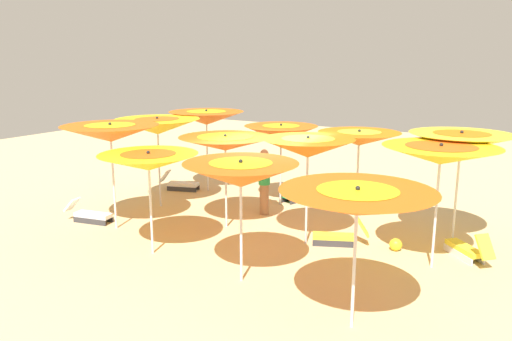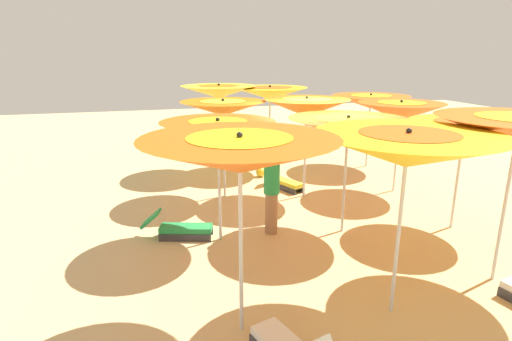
{
  "view_description": "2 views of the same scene",
  "coord_description": "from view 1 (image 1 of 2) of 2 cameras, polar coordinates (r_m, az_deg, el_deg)",
  "views": [
    {
      "loc": [
        5.33,
        -9.72,
        3.97
      ],
      "look_at": [
        -0.35,
        0.2,
        1.42
      ],
      "focal_mm": 35.0,
      "sensor_mm": 36.0,
      "label": 1
    },
    {
      "loc": [
        -7.73,
        3.55,
        3.34
      ],
      "look_at": [
        0.16,
        1.33,
        1.01
      ],
      "focal_mm": 29.03,
      "sensor_mm": 36.0,
      "label": 2
    }
  ],
  "objects": [
    {
      "name": "beach_umbrella_8",
      "position": [
        15.12,
        -5.69,
        6.01
      ],
      "size": [
        2.25,
        2.25,
        2.51
      ],
      "color": "silver",
      "rests_on": "ground"
    },
    {
      "name": "beach_umbrella_4",
      "position": [
        13.64,
        -11.2,
        4.98
      ],
      "size": [
        2.27,
        2.27,
        2.49
      ],
      "color": "silver",
      "rests_on": "ground"
    },
    {
      "name": "lounger_0",
      "position": [
        14.46,
        5.01,
        -2.61
      ],
      "size": [
        0.7,
        1.35,
        0.55
      ],
      "rotation": [
        0.0,
        0.0,
        4.42
      ],
      "color": "#333338",
      "rests_on": "ground"
    },
    {
      "name": "beach_umbrella_0",
      "position": [
        12.02,
        -16.3,
        4.12
      ],
      "size": [
        2.23,
        2.23,
        2.56
      ],
      "color": "silver",
      "rests_on": "ground"
    },
    {
      "name": "beach_umbrella_9",
      "position": [
        13.59,
        2.87,
        4.29
      ],
      "size": [
        2.01,
        2.01,
        2.28
      ],
      "color": "silver",
      "rests_on": "ground"
    },
    {
      "name": "lounger_1",
      "position": [
        13.15,
        -18.43,
        -4.76
      ],
      "size": [
        1.31,
        0.55,
        0.58
      ],
      "rotation": [
        0.0,
        0.0,
        6.46
      ],
      "color": "#333338",
      "rests_on": "ground"
    },
    {
      "name": "beach_umbrella_10",
      "position": [
        12.15,
        11.7,
        3.6
      ],
      "size": [
        1.97,
        1.97,
        2.35
      ],
      "color": "silver",
      "rests_on": "ground"
    },
    {
      "name": "beach_umbrella_7",
      "position": [
        9.89,
        20.34,
        1.69
      ],
      "size": [
        2.16,
        2.16,
        2.46
      ],
      "color": "silver",
      "rests_on": "ground"
    },
    {
      "name": "beach_umbrella_11",
      "position": [
        11.29,
        22.39,
        3.1
      ],
      "size": [
        2.14,
        2.14,
        2.53
      ],
      "color": "silver",
      "rests_on": "ground"
    },
    {
      "name": "lounger_3",
      "position": [
        15.66,
        -8.63,
        -1.49
      ],
      "size": [
        1.27,
        0.72,
        0.61
      ],
      "rotation": [
        0.0,
        0.0,
        6.59
      ],
      "color": "#333338",
      "rests_on": "ground"
    },
    {
      "name": "ground",
      "position": [
        11.79,
        0.98,
        -7.21
      ],
      "size": [
        36.68,
        36.68,
        0.04
      ],
      "primitive_type": "cube",
      "color": "#D1B57F"
    },
    {
      "name": "beach_umbrella_6",
      "position": [
        10.62,
        5.95,
        2.62
      ],
      "size": [
        1.99,
        1.99,
        2.4
      ],
      "color": "silver",
      "rests_on": "ground"
    },
    {
      "name": "beachgoer_0",
      "position": [
        12.91,
        0.95,
        -1.15
      ],
      "size": [
        0.3,
        0.3,
        1.73
      ],
      "rotation": [
        0.0,
        0.0,
        2.35
      ],
      "color": "#A3704C",
      "rests_on": "ground"
    },
    {
      "name": "lounger_2",
      "position": [
        11.13,
        9.4,
        -7.35
      ],
      "size": [
        1.23,
        0.75,
        0.69
      ],
      "rotation": [
        0.0,
        0.0,
        3.54
      ],
      "color": "#333338",
      "rests_on": "ground"
    },
    {
      "name": "beach_umbrella_3",
      "position": [
        7.31,
        11.49,
        -3.59
      ],
      "size": [
        2.27,
        2.27,
        2.21
      ],
      "color": "silver",
      "rests_on": "ground"
    },
    {
      "name": "lounger_4",
      "position": [
        11.11,
        23.01,
        -8.27
      ],
      "size": [
        1.07,
        1.11,
        0.67
      ],
      "rotation": [
        0.0,
        0.0,
        8.61
      ],
      "color": "silver",
      "rests_on": "ground"
    },
    {
      "name": "beach_ball",
      "position": [
        11.09,
        15.67,
        -8.15
      ],
      "size": [
        0.27,
        0.27,
        0.27
      ],
      "primitive_type": "sphere",
      "color": "yellow",
      "rests_on": "ground"
    },
    {
      "name": "beach_umbrella_2",
      "position": [
        8.73,
        -1.76,
        -0.45
      ],
      "size": [
        2.05,
        2.05,
        2.27
      ],
      "color": "silver",
      "rests_on": "ground"
    },
    {
      "name": "beach_umbrella_5",
      "position": [
        11.7,
        -3.52,
        3.13
      ],
      "size": [
        2.2,
        2.2,
        2.27
      ],
      "color": "silver",
      "rests_on": "ground"
    },
    {
      "name": "beach_umbrella_1",
      "position": [
        10.27,
        -12.18,
        0.99
      ],
      "size": [
        2.01,
        2.01,
        2.18
      ],
      "color": "silver",
      "rests_on": "ground"
    }
  ]
}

